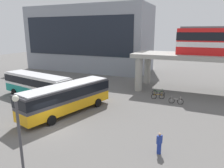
# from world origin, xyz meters

# --- Properties ---
(ground_plane) EXTENTS (120.00, 120.00, 0.00)m
(ground_plane) POSITION_xyz_m (0.00, 10.00, 0.00)
(ground_plane) COLOR #605E5B
(station_building) EXTENTS (28.15, 10.93, 14.19)m
(station_building) POSITION_xyz_m (-13.33, 29.66, 7.10)
(station_building) COLOR gray
(station_building) RESTS_ON ground_plane
(bus_main) EXTENTS (5.27, 11.32, 3.22)m
(bus_main) POSITION_xyz_m (-1.31, 3.85, 1.99)
(bus_main) COLOR orange
(bus_main) RESTS_ON ground_plane
(bus_secondary) EXTENTS (11.32, 4.57, 3.22)m
(bus_secondary) POSITION_xyz_m (-8.33, 6.79, 1.99)
(bus_secondary) COLOR teal
(bus_secondary) RESTS_ON ground_plane
(bicycle_orange) EXTENTS (1.65, 0.81, 1.04)m
(bicycle_orange) POSITION_xyz_m (6.69, 12.89, 0.36)
(bicycle_orange) COLOR black
(bicycle_orange) RESTS_ON ground_plane
(bicycle_silver) EXTENTS (1.79, 0.07, 1.04)m
(bicycle_silver) POSITION_xyz_m (9.16, 11.85, 0.36)
(bicycle_silver) COLOR black
(bicycle_silver) RESTS_ON ground_plane
(bicycle_green) EXTENTS (1.79, 0.16, 1.04)m
(bicycle_green) POSITION_xyz_m (6.41, 14.49, 0.36)
(bicycle_green) COLOR black
(bicycle_green) RESTS_ON ground_plane
(pedestrian_at_kerb) EXTENTS (0.39, 0.47, 1.66)m
(pedestrian_at_kerb) POSITION_xyz_m (9.57, -0.18, 0.78)
(pedestrian_at_kerb) COLOR navy
(pedestrian_at_kerb) RESTS_ON ground_plane
(lamp_post) EXTENTS (0.36, 0.36, 5.45)m
(lamp_post) POSITION_xyz_m (2.93, -6.57, 3.27)
(lamp_post) COLOR #3F3F44
(lamp_post) RESTS_ON ground_plane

